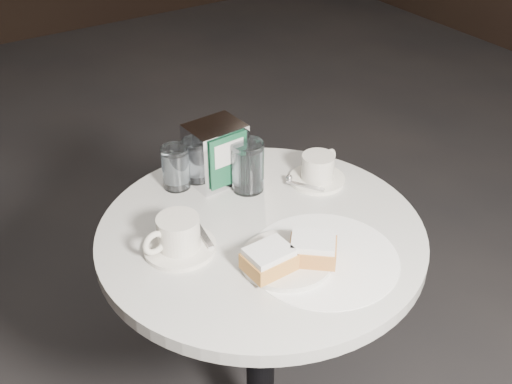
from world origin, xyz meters
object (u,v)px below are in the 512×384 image
(coffee_cup_right, at_px, (318,170))
(water_glass_right, at_px, (248,167))
(cafe_table, at_px, (261,298))
(napkin_dispenser, at_px, (216,153))
(beignet_plate, at_px, (289,257))
(water_glass_left, at_px, (176,168))
(coffee_cup_left, at_px, (178,236))

(coffee_cup_right, relative_size, water_glass_right, 1.39)
(cafe_table, xyz_separation_m, napkin_dispenser, (0.02, 0.22, 0.27))
(beignet_plate, relative_size, napkin_dispenser, 1.55)
(water_glass_left, xyz_separation_m, napkin_dispenser, (0.09, -0.03, 0.02))
(coffee_cup_right, distance_m, water_glass_left, 0.33)
(beignet_plate, bearing_deg, water_glass_left, 97.85)
(coffee_cup_left, xyz_separation_m, coffee_cup_right, (0.40, 0.05, -0.00))
(beignet_plate, bearing_deg, water_glass_right, 73.58)
(coffee_cup_right, bearing_deg, napkin_dispenser, 127.40)
(beignet_plate, xyz_separation_m, coffee_cup_left, (-0.16, 0.16, 0.01))
(coffee_cup_right, relative_size, napkin_dispenser, 1.15)
(coffee_cup_left, relative_size, coffee_cup_right, 0.98)
(cafe_table, relative_size, coffee_cup_right, 4.44)
(water_glass_left, height_order, water_glass_right, water_glass_right)
(water_glass_right, xyz_separation_m, napkin_dispenser, (-0.04, 0.07, 0.01))
(coffee_cup_right, xyz_separation_m, napkin_dispenser, (-0.20, 0.13, 0.04))
(water_glass_right, bearing_deg, water_glass_left, 143.74)
(coffee_cup_left, relative_size, water_glass_left, 1.60)
(beignet_plate, relative_size, coffee_cup_right, 1.35)
(cafe_table, xyz_separation_m, water_glass_right, (0.06, 0.15, 0.26))
(water_glass_right, relative_size, napkin_dispenser, 0.83)
(cafe_table, relative_size, water_glass_right, 6.15)
(cafe_table, distance_m, water_glass_left, 0.36)
(coffee_cup_left, height_order, water_glass_right, water_glass_right)
(cafe_table, relative_size, beignet_plate, 3.30)
(coffee_cup_left, distance_m, napkin_dispenser, 0.27)
(coffee_cup_left, height_order, napkin_dispenser, napkin_dispenser)
(napkin_dispenser, bearing_deg, water_glass_left, 159.67)
(cafe_table, relative_size, water_glass_left, 7.22)
(water_glass_right, bearing_deg, coffee_cup_left, -154.38)
(cafe_table, bearing_deg, napkin_dispenser, 84.79)
(coffee_cup_left, distance_m, water_glass_right, 0.27)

